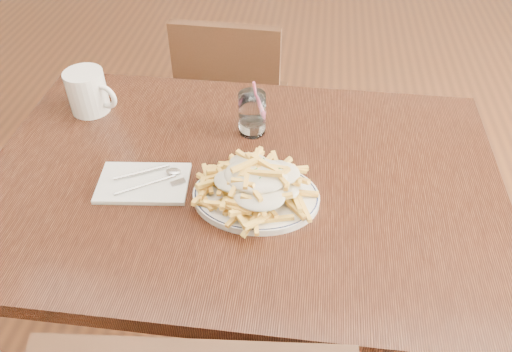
# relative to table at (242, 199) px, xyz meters

# --- Properties ---
(floor) EXTENTS (7.00, 7.00, 0.00)m
(floor) POSITION_rel_table_xyz_m (0.00, 0.00, -0.67)
(floor) COLOR black
(floor) RESTS_ON ground
(table) EXTENTS (1.20, 0.80, 0.75)m
(table) POSITION_rel_table_xyz_m (0.00, 0.00, 0.00)
(table) COLOR black
(table) RESTS_ON ground
(chair_far) EXTENTS (0.38, 0.38, 0.81)m
(chair_far) POSITION_rel_table_xyz_m (-0.15, 0.73, -0.21)
(chair_far) COLOR black
(chair_far) RESTS_ON ground
(fries_plate) EXTENTS (0.28, 0.25, 0.02)m
(fries_plate) POSITION_rel_table_xyz_m (0.04, -0.07, 0.09)
(fries_plate) COLOR white
(fries_plate) RESTS_ON table
(loaded_fries) EXTENTS (0.27, 0.22, 0.08)m
(loaded_fries) POSITION_rel_table_xyz_m (0.04, -0.07, 0.14)
(loaded_fries) COLOR #EBBA47
(loaded_fries) RESTS_ON fries_plate
(napkin) EXTENTS (0.22, 0.15, 0.01)m
(napkin) POSITION_rel_table_xyz_m (-0.22, -0.06, 0.08)
(napkin) COLOR silver
(napkin) RESTS_ON table
(cutlery) EXTENTS (0.17, 0.14, 0.01)m
(cutlery) POSITION_rel_table_xyz_m (-0.22, -0.05, 0.09)
(cutlery) COLOR silver
(cutlery) RESTS_ON napkin
(water_glass) EXTENTS (0.07, 0.07, 0.15)m
(water_glass) POSITION_rel_table_xyz_m (0.00, 0.17, 0.13)
(water_glass) COLOR white
(water_glass) RESTS_ON table
(coffee_mug) EXTENTS (0.14, 0.10, 0.11)m
(coffee_mug) POSITION_rel_table_xyz_m (-0.44, 0.21, 0.14)
(coffee_mug) COLOR white
(coffee_mug) RESTS_ON table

